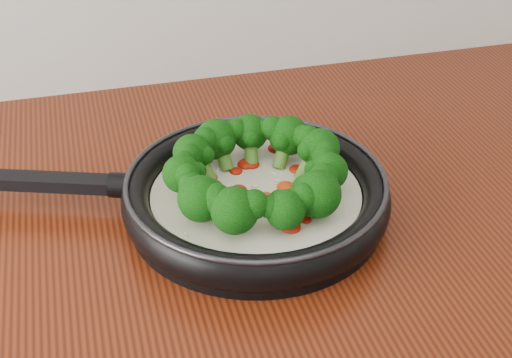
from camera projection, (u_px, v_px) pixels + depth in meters
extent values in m
cylinder|color=black|center=(256.00, 211.00, 0.84)|extent=(0.38, 0.38, 0.01)
torus|color=black|center=(256.00, 195.00, 0.83)|extent=(0.40, 0.40, 0.03)
torus|color=#2D2D33|center=(256.00, 179.00, 0.82)|extent=(0.38, 0.38, 0.01)
cube|color=black|center=(54.00, 182.00, 0.84)|extent=(0.18, 0.08, 0.02)
cylinder|color=black|center=(122.00, 185.00, 0.84)|extent=(0.04, 0.04, 0.03)
cylinder|color=white|center=(256.00, 199.00, 0.83)|extent=(0.31, 0.31, 0.02)
ellipsoid|color=#AA1708|center=(206.00, 159.00, 0.89)|extent=(0.02, 0.02, 0.01)
ellipsoid|color=#AA1708|center=(305.00, 220.00, 0.78)|extent=(0.02, 0.02, 0.01)
ellipsoid|color=red|center=(199.00, 217.00, 0.78)|extent=(0.02, 0.02, 0.01)
ellipsoid|color=#AA1708|center=(216.00, 206.00, 0.80)|extent=(0.02, 0.02, 0.01)
ellipsoid|color=#AA1708|center=(210.00, 178.00, 0.85)|extent=(0.03, 0.03, 0.01)
ellipsoid|color=red|center=(312.00, 166.00, 0.87)|extent=(0.02, 0.02, 0.01)
ellipsoid|color=#AA1708|center=(276.00, 148.00, 0.91)|extent=(0.03, 0.03, 0.01)
ellipsoid|color=#AA1708|center=(291.00, 227.00, 0.77)|extent=(0.03, 0.03, 0.01)
ellipsoid|color=red|center=(239.00, 192.00, 0.82)|extent=(0.03, 0.03, 0.01)
ellipsoid|color=#AA1708|center=(252.00, 165.00, 0.87)|extent=(0.03, 0.03, 0.01)
ellipsoid|color=#AA1708|center=(221.00, 212.00, 0.79)|extent=(0.03, 0.03, 0.01)
ellipsoid|color=red|center=(198.00, 164.00, 0.88)|extent=(0.03, 0.03, 0.01)
ellipsoid|color=#AA1708|center=(233.00, 198.00, 0.81)|extent=(0.02, 0.02, 0.01)
ellipsoid|color=#AA1708|center=(210.00, 185.00, 0.84)|extent=(0.02, 0.02, 0.01)
ellipsoid|color=red|center=(228.00, 220.00, 0.78)|extent=(0.02, 0.02, 0.01)
ellipsoid|color=#AA1708|center=(246.00, 164.00, 0.87)|extent=(0.03, 0.03, 0.01)
ellipsoid|color=#AA1708|center=(296.00, 169.00, 0.86)|extent=(0.03, 0.03, 0.01)
ellipsoid|color=red|center=(266.00, 199.00, 0.81)|extent=(0.03, 0.03, 0.01)
ellipsoid|color=#AA1708|center=(239.00, 190.00, 0.83)|extent=(0.03, 0.03, 0.01)
ellipsoid|color=#AA1708|center=(236.00, 171.00, 0.86)|extent=(0.02, 0.02, 0.01)
ellipsoid|color=red|center=(286.00, 187.00, 0.83)|extent=(0.03, 0.03, 0.01)
ellipsoid|color=white|center=(311.00, 158.00, 0.89)|extent=(0.01, 0.01, 0.00)
ellipsoid|color=white|center=(278.00, 181.00, 0.84)|extent=(0.01, 0.01, 0.00)
ellipsoid|color=white|center=(325.00, 165.00, 0.87)|extent=(0.01, 0.01, 0.00)
ellipsoid|color=white|center=(297.00, 153.00, 0.90)|extent=(0.01, 0.01, 0.00)
ellipsoid|color=white|center=(179.00, 185.00, 0.84)|extent=(0.01, 0.01, 0.00)
ellipsoid|color=white|center=(185.00, 234.00, 0.76)|extent=(0.01, 0.01, 0.00)
ellipsoid|color=white|center=(277.00, 197.00, 0.82)|extent=(0.01, 0.01, 0.00)
ellipsoid|color=white|center=(218.00, 170.00, 0.86)|extent=(0.01, 0.01, 0.00)
ellipsoid|color=white|center=(250.00, 187.00, 0.84)|extent=(0.01, 0.01, 0.00)
ellipsoid|color=white|center=(273.00, 183.00, 0.84)|extent=(0.01, 0.01, 0.00)
ellipsoid|color=white|center=(231.00, 203.00, 0.81)|extent=(0.01, 0.00, 0.00)
ellipsoid|color=white|center=(285.00, 158.00, 0.89)|extent=(0.01, 0.01, 0.00)
ellipsoid|color=white|center=(260.00, 210.00, 0.80)|extent=(0.01, 0.01, 0.00)
ellipsoid|color=white|center=(246.00, 192.00, 0.83)|extent=(0.00, 0.01, 0.00)
ellipsoid|color=white|center=(274.00, 173.00, 0.86)|extent=(0.01, 0.01, 0.00)
ellipsoid|color=white|center=(254.00, 186.00, 0.83)|extent=(0.01, 0.01, 0.00)
ellipsoid|color=white|center=(217.00, 202.00, 0.81)|extent=(0.01, 0.01, 0.00)
ellipsoid|color=white|center=(272.00, 149.00, 0.91)|extent=(0.01, 0.01, 0.00)
cylinder|color=#5D9932|center=(315.00, 183.00, 0.82)|extent=(0.03, 0.02, 0.03)
sphere|color=black|center=(329.00, 171.00, 0.81)|extent=(0.06, 0.06, 0.04)
sphere|color=black|center=(324.00, 158.00, 0.82)|extent=(0.03, 0.03, 0.03)
sphere|color=black|center=(326.00, 175.00, 0.79)|extent=(0.03, 0.03, 0.03)
sphere|color=black|center=(314.00, 169.00, 0.81)|extent=(0.03, 0.03, 0.02)
cylinder|color=#5D9932|center=(307.00, 166.00, 0.84)|extent=(0.03, 0.02, 0.04)
sphere|color=black|center=(320.00, 149.00, 0.84)|extent=(0.06, 0.06, 0.05)
sphere|color=black|center=(308.00, 137.00, 0.85)|extent=(0.04, 0.04, 0.03)
sphere|color=black|center=(326.00, 152.00, 0.82)|extent=(0.04, 0.04, 0.03)
sphere|color=black|center=(307.00, 151.00, 0.83)|extent=(0.03, 0.03, 0.02)
cylinder|color=#5D9932|center=(282.00, 154.00, 0.87)|extent=(0.03, 0.03, 0.04)
sphere|color=black|center=(288.00, 135.00, 0.87)|extent=(0.06, 0.06, 0.05)
sphere|color=black|center=(273.00, 128.00, 0.87)|extent=(0.04, 0.04, 0.03)
sphere|color=black|center=(301.00, 136.00, 0.86)|extent=(0.04, 0.04, 0.03)
sphere|color=black|center=(282.00, 140.00, 0.86)|extent=(0.03, 0.03, 0.02)
cylinder|color=#5D9932|center=(251.00, 151.00, 0.87)|extent=(0.02, 0.03, 0.04)
sphere|color=black|center=(250.00, 132.00, 0.88)|extent=(0.06, 0.06, 0.04)
sphere|color=black|center=(237.00, 130.00, 0.87)|extent=(0.04, 0.04, 0.03)
sphere|color=black|center=(264.00, 129.00, 0.87)|extent=(0.03, 0.03, 0.03)
sphere|color=black|center=(251.00, 138.00, 0.86)|extent=(0.03, 0.03, 0.02)
cylinder|color=#5D9932|center=(224.00, 157.00, 0.86)|extent=(0.03, 0.03, 0.04)
sphere|color=black|center=(216.00, 139.00, 0.87)|extent=(0.06, 0.06, 0.05)
sphere|color=black|center=(205.00, 140.00, 0.85)|extent=(0.04, 0.04, 0.03)
sphere|color=black|center=(231.00, 132.00, 0.87)|extent=(0.04, 0.04, 0.03)
sphere|color=black|center=(224.00, 144.00, 0.85)|extent=(0.03, 0.03, 0.02)
cylinder|color=#5D9932|center=(204.00, 169.00, 0.84)|extent=(0.03, 0.03, 0.04)
sphere|color=black|center=(192.00, 153.00, 0.84)|extent=(0.06, 0.06, 0.05)
sphere|color=black|center=(189.00, 156.00, 0.82)|extent=(0.04, 0.04, 0.03)
sphere|color=black|center=(202.00, 143.00, 0.85)|extent=(0.03, 0.03, 0.03)
sphere|color=black|center=(205.00, 155.00, 0.83)|extent=(0.03, 0.03, 0.02)
cylinder|color=#5D9932|center=(197.00, 186.00, 0.81)|extent=(0.03, 0.02, 0.04)
sphere|color=black|center=(182.00, 174.00, 0.80)|extent=(0.06, 0.06, 0.04)
sphere|color=black|center=(188.00, 176.00, 0.78)|extent=(0.03, 0.03, 0.03)
sphere|color=black|center=(184.00, 162.00, 0.81)|extent=(0.03, 0.03, 0.03)
sphere|color=black|center=(197.00, 171.00, 0.80)|extent=(0.03, 0.03, 0.02)
cylinder|color=#5D9932|center=(212.00, 206.00, 0.78)|extent=(0.03, 0.03, 0.04)
sphere|color=black|center=(201.00, 199.00, 0.76)|extent=(0.06, 0.06, 0.05)
sphere|color=black|center=(217.00, 198.00, 0.75)|extent=(0.04, 0.04, 0.03)
sphere|color=black|center=(192.00, 186.00, 0.77)|extent=(0.04, 0.04, 0.03)
sphere|color=black|center=(213.00, 191.00, 0.77)|extent=(0.03, 0.03, 0.03)
cylinder|color=#5D9932|center=(239.00, 215.00, 0.77)|extent=(0.03, 0.03, 0.04)
sphere|color=black|center=(235.00, 210.00, 0.74)|extent=(0.06, 0.06, 0.05)
sphere|color=black|center=(254.00, 204.00, 0.74)|extent=(0.04, 0.04, 0.03)
sphere|color=black|center=(218.00, 201.00, 0.75)|extent=(0.04, 0.04, 0.03)
sphere|color=black|center=(239.00, 200.00, 0.76)|extent=(0.03, 0.03, 0.03)
cylinder|color=#5D9932|center=(279.00, 214.00, 0.77)|extent=(0.02, 0.03, 0.03)
sphere|color=black|center=(285.00, 210.00, 0.75)|extent=(0.05, 0.05, 0.04)
sphere|color=black|center=(297.00, 197.00, 0.75)|extent=(0.03, 0.03, 0.03)
sphere|color=black|center=(270.00, 207.00, 0.74)|extent=(0.03, 0.03, 0.03)
sphere|color=black|center=(279.00, 199.00, 0.76)|extent=(0.03, 0.03, 0.02)
cylinder|color=#5D9932|center=(304.00, 203.00, 0.78)|extent=(0.03, 0.03, 0.04)
sphere|color=black|center=(317.00, 194.00, 0.77)|extent=(0.07, 0.07, 0.05)
sphere|color=black|center=(323.00, 178.00, 0.78)|extent=(0.04, 0.04, 0.03)
sphere|color=black|center=(304.00, 197.00, 0.75)|extent=(0.04, 0.04, 0.03)
sphere|color=black|center=(304.00, 187.00, 0.77)|extent=(0.03, 0.03, 0.03)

